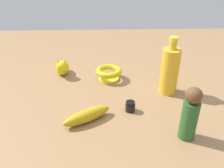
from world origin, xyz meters
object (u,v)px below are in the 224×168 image
(bottle_tall, at_px, (170,71))
(person_figure_adult, at_px, (190,114))
(nail_polish_jar, at_px, (130,106))
(cat_figurine, at_px, (62,67))
(banana, at_px, (87,116))
(bowl, at_px, (109,73))

(bottle_tall, bearing_deg, person_figure_adult, 88.55)
(bottle_tall, distance_m, nail_polish_jar, 0.24)
(bottle_tall, relative_size, person_figure_adult, 1.32)
(bottle_tall, xyz_separation_m, cat_figurine, (0.48, -0.19, -0.06))
(person_figure_adult, bearing_deg, nail_polish_jar, -41.97)
(banana, xyz_separation_m, nail_polish_jar, (-0.16, -0.06, -0.00))
(bottle_tall, relative_size, nail_polish_jar, 6.15)
(banana, relative_size, person_figure_adult, 0.98)
(bottle_tall, relative_size, banana, 1.35)
(person_figure_adult, bearing_deg, bowl, -59.31)
(bottle_tall, distance_m, person_figure_adult, 0.29)
(bottle_tall, distance_m, cat_figurine, 0.52)
(person_figure_adult, distance_m, nail_polish_jar, 0.24)
(bowl, bearing_deg, bottle_tall, 153.34)
(bottle_tall, distance_m, bowl, 0.29)
(bowl, distance_m, nail_polish_jar, 0.27)
(bottle_tall, height_order, nail_polish_jar, bottle_tall)
(cat_figurine, bearing_deg, banana, 110.50)
(nail_polish_jar, bearing_deg, bowl, -73.82)
(banana, relative_size, nail_polish_jar, 4.56)
(bottle_tall, height_order, cat_figurine, bottle_tall)
(nail_polish_jar, bearing_deg, bottle_tall, -142.86)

